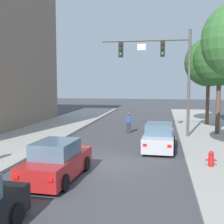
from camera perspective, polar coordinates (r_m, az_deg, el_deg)
ground_plane at (r=14.62m, az=-1.74°, el=-10.01°), size 120.00×120.00×0.00m
traffic_signal_mast at (r=21.47m, az=9.97°, el=9.24°), size 6.30×0.38×7.50m
car_lead_silver at (r=17.73m, az=9.04°, el=-4.91°), size 1.94×4.29×1.60m
car_following_red at (r=12.49m, az=-10.58°, el=-9.40°), size 1.99×4.31×1.60m
pedestrian_crossing_road at (r=23.27m, az=3.22°, el=-1.87°), size 0.36×0.22×1.64m
fire_hydrant at (r=14.31m, az=18.59°, el=-8.56°), size 0.48×0.24×0.72m
street_tree_second at (r=23.33m, az=20.07°, el=9.39°), size 3.82×3.82×7.40m
street_tree_third at (r=28.49m, az=18.18°, el=9.03°), size 4.36×4.36×7.82m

